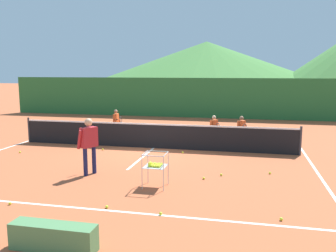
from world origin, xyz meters
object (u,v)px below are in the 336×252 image
ball_cart (155,165)px  tennis_ball_10 (107,207)px  courtside_bench (53,237)px  instructor (89,141)px  tennis_ball_1 (281,219)px  tennis_ball_3 (221,175)px  tennis_ball_6 (10,203)px  tennis_ball_8 (204,178)px  tennis_ball_4 (103,149)px  tennis_net (153,136)px  tennis_ball_7 (183,152)px  student_2 (241,128)px  tennis_ball_9 (161,214)px  student_0 (116,120)px  student_1 (214,127)px  tennis_ball_0 (270,173)px  tennis_ball_11 (20,152)px

ball_cart → tennis_ball_10: 1.87m
courtside_bench → instructor: bearing=107.0°
instructor → tennis_ball_1: size_ratio=24.37×
tennis_ball_10 → courtside_bench: courtside_bench is taller
tennis_ball_3 → tennis_ball_6: 5.59m
instructor → tennis_ball_8: (3.31, 0.23, -0.96)m
tennis_ball_1 → tennis_ball_4: bearing=139.1°
tennis_net → courtside_bench: size_ratio=7.29×
tennis_ball_7 → courtside_bench: size_ratio=0.05×
student_2 → tennis_ball_3: bearing=-96.1°
tennis_ball_9 → tennis_ball_6: bearing=-177.1°
tennis_ball_1 → tennis_net: bearing=125.4°
student_0 → student_2: bearing=-8.5°
student_1 → student_2: student_2 is taller
student_2 → tennis_ball_6: bearing=-122.9°
tennis_ball_0 → courtside_bench: (-3.85, -5.43, 0.20)m
student_1 → tennis_ball_9: size_ratio=17.60×
tennis_ball_9 → tennis_ball_10: 1.26m
student_2 → tennis_ball_3: size_ratio=17.66×
instructor → tennis_ball_0: 5.37m
tennis_ball_7 → tennis_ball_9: size_ratio=1.00×
student_0 → tennis_ball_7: 4.58m
tennis_ball_6 → tennis_ball_9: (3.47, 0.18, 0.00)m
instructor → tennis_ball_10: 2.93m
tennis_ball_7 → tennis_ball_8: same height
student_0 → tennis_ball_6: (0.66, -8.57, -0.71)m
ball_cart → tennis_ball_9: bearing=-71.9°
instructor → courtside_bench: (1.30, -4.26, -0.76)m
courtside_bench → tennis_ball_7: bearing=83.2°
tennis_net → tennis_ball_8: (2.40, -3.60, -0.47)m
instructor → tennis_ball_0: bearing=12.7°
tennis_ball_4 → tennis_ball_9: (3.61, -5.50, 0.00)m
student_1 → tennis_ball_0: (2.01, -3.91, -0.69)m
tennis_ball_7 → tennis_ball_8: bearing=-69.2°
tennis_ball_0 → tennis_ball_7: size_ratio=1.00×
tennis_ball_3 → tennis_ball_10: same height
student_0 → tennis_ball_8: student_0 is taller
student_0 → tennis_ball_11: (-2.28, -3.98, -0.71)m
student_0 → tennis_ball_6: 8.62m
tennis_net → tennis_ball_4: tennis_net is taller
tennis_net → tennis_ball_4: (-1.79, -0.77, -0.47)m
tennis_ball_11 → courtside_bench: size_ratio=0.05×
tennis_net → instructor: instructor is taller
student_1 → tennis_ball_4: (-4.03, -2.02, -0.69)m
student_1 → tennis_ball_3: 4.50m
tennis_ball_0 → tennis_ball_9: 4.35m
student_0 → tennis_ball_0: (6.56, -4.78, -0.71)m
student_1 → tennis_ball_7: size_ratio=17.60×
student_2 → tennis_ball_11: bearing=-158.5°
student_1 → tennis_ball_6: 8.66m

